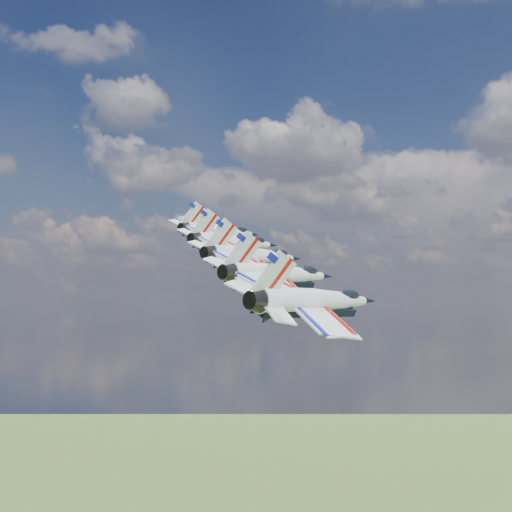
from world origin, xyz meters
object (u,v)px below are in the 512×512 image
Objects in this scene: jet_0 at (222,232)px; jet_3 at (282,274)px; jet_2 at (256,256)px; jet_1 at (237,242)px; jet_4 at (319,301)px.

jet_0 is 37.12m from jet_3.
jet_3 is (25.98, -25.33, -7.85)m from jet_0.
jet_2 reaches higher than jet_3.
jet_3 is (17.32, -16.89, -5.24)m from jet_1.
jet_2 is at bearing -32.71° from jet_0.
jet_1 reaches higher than jet_4.
jet_3 is at bearing -32.71° from jet_1.
jet_2 is 1.00× the size of jet_3.
jet_3 reaches higher than jet_4.
jet_0 is 12.37m from jet_1.
jet_1 is (8.66, -8.44, -2.62)m from jet_0.
jet_1 is 1.00× the size of jet_4.
jet_0 is 1.00× the size of jet_3.
jet_0 reaches higher than jet_4.
jet_0 is 1.00× the size of jet_1.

